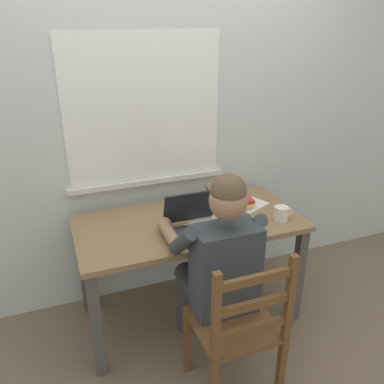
# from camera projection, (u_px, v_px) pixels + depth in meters

# --- Properties ---
(ground_plane) EXTENTS (8.00, 8.00, 0.00)m
(ground_plane) POSITION_uv_depth(u_px,v_px,m) (189.00, 313.00, 2.81)
(ground_plane) COLOR brown
(back_wall) EXTENTS (6.00, 0.08, 2.60)m
(back_wall) POSITION_uv_depth(u_px,v_px,m) (166.00, 118.00, 2.65)
(back_wall) COLOR beige
(back_wall) RESTS_ON ground
(desk) EXTENTS (1.42, 0.70, 0.74)m
(desk) POSITION_uv_depth(u_px,v_px,m) (189.00, 235.00, 2.56)
(desk) COLOR olive
(desk) RESTS_ON ground
(seated_person) EXTENTS (0.50, 0.60, 1.25)m
(seated_person) POSITION_uv_depth(u_px,v_px,m) (217.00, 263.00, 2.18)
(seated_person) COLOR #33383D
(seated_person) RESTS_ON ground
(wooden_chair) EXTENTS (0.42, 0.42, 0.94)m
(wooden_chair) POSITION_uv_depth(u_px,v_px,m) (238.00, 329.00, 2.03)
(wooden_chair) COLOR brown
(wooden_chair) RESTS_ON ground
(laptop) EXTENTS (0.33, 0.30, 0.23)m
(laptop) POSITION_uv_depth(u_px,v_px,m) (195.00, 223.00, 2.37)
(laptop) COLOR #232328
(laptop) RESTS_ON desk
(computer_mouse) EXTENTS (0.06, 0.10, 0.03)m
(computer_mouse) POSITION_uv_depth(u_px,v_px,m) (239.00, 225.00, 2.43)
(computer_mouse) COLOR #232328
(computer_mouse) RESTS_ON desk
(coffee_mug_white) EXTENTS (0.12, 0.09, 0.09)m
(coffee_mug_white) POSITION_uv_depth(u_px,v_px,m) (281.00, 214.00, 2.50)
(coffee_mug_white) COLOR silver
(coffee_mug_white) RESTS_ON desk
(coffee_mug_dark) EXTENTS (0.11, 0.08, 0.09)m
(coffee_mug_dark) POSITION_uv_depth(u_px,v_px,m) (210.00, 197.00, 2.74)
(coffee_mug_dark) COLOR #38281E
(coffee_mug_dark) RESTS_ON desk
(book_stack_main) EXTENTS (0.20, 0.15, 0.07)m
(book_stack_main) POSITION_uv_depth(u_px,v_px,m) (238.00, 204.00, 2.66)
(book_stack_main) COLOR white
(book_stack_main) RESTS_ON desk
(paper_pile_near_laptop) EXTENTS (0.27, 0.23, 0.01)m
(paper_pile_near_laptop) POSITION_uv_depth(u_px,v_px,m) (251.00, 205.00, 2.72)
(paper_pile_near_laptop) COLOR silver
(paper_pile_near_laptop) RESTS_ON desk
(paper_pile_back_corner) EXTENTS (0.27, 0.26, 0.01)m
(paper_pile_back_corner) POSITION_uv_depth(u_px,v_px,m) (207.00, 225.00, 2.46)
(paper_pile_back_corner) COLOR white
(paper_pile_back_corner) RESTS_ON desk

